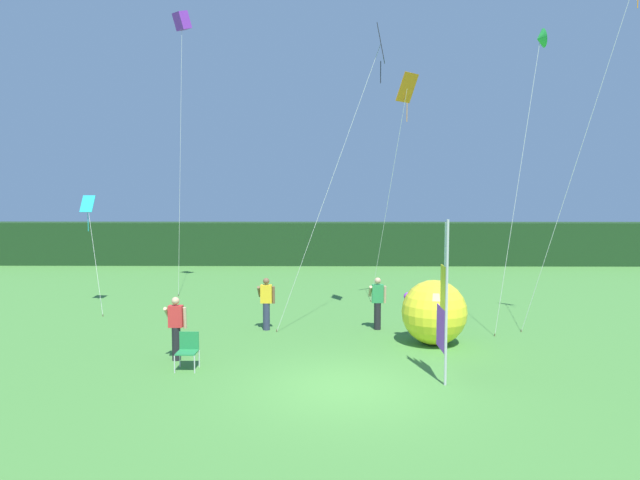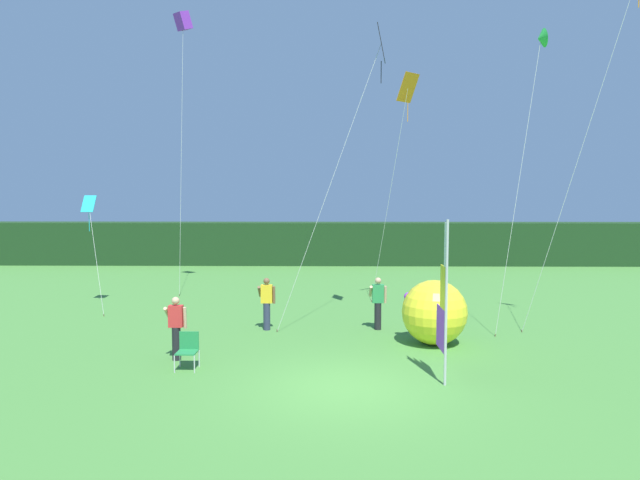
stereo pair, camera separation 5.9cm
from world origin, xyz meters
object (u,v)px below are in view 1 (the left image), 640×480
(person_mid_field, at_px, (266,302))
(kite_green_delta_2, at_px, (540,42))
(banner_flag, at_px, (444,304))
(folding_chair, at_px, (188,348))
(person_near_banner, at_px, (176,327))
(kite_purple_box_5, at_px, (182,22))
(kite_orange_diamond_1, at_px, (406,97))
(kite_black_diamond_3, at_px, (377,55))
(person_far_left, at_px, (378,302))
(kite_orange_diamond_0, at_px, (626,12))
(kite_cyan_diamond_4, at_px, (88,210))
(inflatable_balloon, at_px, (434,312))

(person_mid_field, height_order, kite_green_delta_2, kite_green_delta_2)
(banner_flag, distance_m, folding_chair, 6.25)
(person_near_banner, distance_m, kite_purple_box_5, 15.15)
(kite_orange_diamond_1, relative_size, kite_black_diamond_3, 0.91)
(person_far_left, bearing_deg, kite_black_diamond_3, 93.23)
(person_mid_field, relative_size, kite_purple_box_5, 0.14)
(kite_orange_diamond_0, bearing_deg, kite_cyan_diamond_4, 164.47)
(person_far_left, relative_size, kite_purple_box_5, 0.14)
(banner_flag, xyz_separation_m, folding_chair, (-6.06, 0.81, -1.27))
(banner_flag, bearing_deg, inflatable_balloon, 82.50)
(person_far_left, bearing_deg, kite_orange_diamond_0, -11.92)
(banner_flag, relative_size, kite_purple_box_5, 0.30)
(inflatable_balloon, xyz_separation_m, kite_purple_box_5, (-9.32, 8.65, 10.82))
(person_far_left, height_order, folding_chair, person_far_left)
(kite_orange_diamond_0, distance_m, kite_orange_diamond_1, 7.35)
(person_near_banner, xyz_separation_m, kite_cyan_diamond_4, (-5.16, 6.80, 2.87))
(person_near_banner, distance_m, folding_chair, 0.93)
(kite_green_delta_2, distance_m, kite_cyan_diamond_4, 16.73)
(person_near_banner, bearing_deg, kite_purple_box_5, 102.95)
(person_near_banner, bearing_deg, folding_chair, -55.89)
(kite_black_diamond_3, xyz_separation_m, kite_purple_box_5, (-7.84, 6.33, 3.04))
(person_near_banner, xyz_separation_m, inflatable_balloon, (6.96, 1.63, 0.05))
(banner_flag, relative_size, kite_orange_diamond_1, 0.43)
(folding_chair, bearing_deg, inflatable_balloon, 19.90)
(kite_green_delta_2, distance_m, kite_black_diamond_3, 4.93)
(person_far_left, bearing_deg, person_mid_field, -178.37)
(folding_chair, bearing_deg, person_mid_field, 69.58)
(kite_green_delta_2, bearing_deg, kite_purple_box_5, 150.88)
(kite_green_delta_2, bearing_deg, inflatable_balloon, -155.03)
(person_far_left, distance_m, folding_chair, 6.49)
(person_near_banner, distance_m, kite_black_diamond_3, 10.35)
(banner_flag, relative_size, person_mid_field, 2.23)
(kite_black_diamond_3, bearing_deg, folding_chair, -136.91)
(person_near_banner, height_order, folding_chair, person_near_banner)
(kite_orange_diamond_1, xyz_separation_m, kite_cyan_diamond_4, (-11.96, 0.11, -4.17))
(banner_flag, distance_m, person_far_left, 5.10)
(inflatable_balloon, relative_size, kite_green_delta_2, 0.20)
(kite_black_diamond_3, bearing_deg, inflatable_balloon, -57.42)
(inflatable_balloon, xyz_separation_m, folding_chair, (-6.48, -2.34, -0.42))
(folding_chair, bearing_deg, kite_green_delta_2, 21.68)
(person_mid_field, bearing_deg, kite_orange_diamond_0, -7.33)
(person_mid_field, bearing_deg, inflatable_balloon, -18.32)
(person_far_left, xyz_separation_m, kite_black_diamond_3, (-0.03, 0.57, 7.83))
(person_mid_field, xyz_separation_m, folding_chair, (-1.49, -4.00, -0.38))
(kite_green_delta_2, bearing_deg, kite_orange_diamond_0, -33.29)
(kite_cyan_diamond_4, bearing_deg, kite_purple_box_5, 51.24)
(kite_orange_diamond_1, height_order, kite_green_delta_2, kite_green_delta_2)
(inflatable_balloon, bearing_deg, kite_green_delta_2, 24.97)
(kite_orange_diamond_0, bearing_deg, banner_flag, -148.46)
(person_far_left, height_order, kite_orange_diamond_0, kite_orange_diamond_0)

